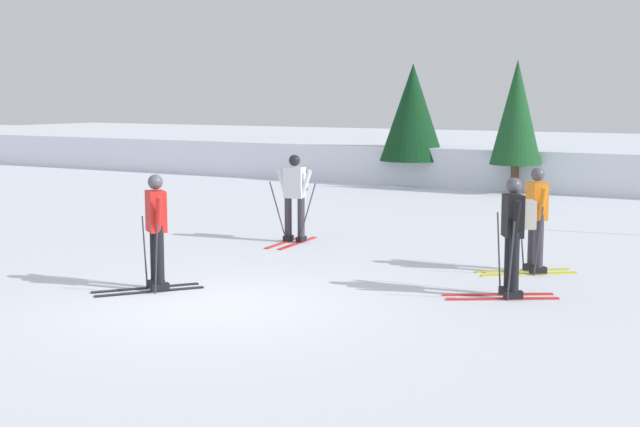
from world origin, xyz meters
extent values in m
plane|color=silver|center=(0.00, 0.00, 0.00)|extent=(120.00, 120.00, 0.00)
cube|color=silver|center=(0.00, 20.33, 0.61)|extent=(80.00, 8.56, 1.22)
cube|color=red|center=(3.36, 2.31, 0.01)|extent=(1.41, 0.92, 0.02)
cube|color=red|center=(3.21, 2.55, 0.01)|extent=(1.41, 0.92, 0.02)
cube|color=black|center=(3.49, 2.39, 0.07)|extent=(0.28, 0.24, 0.10)
cube|color=black|center=(3.34, 2.63, 0.07)|extent=(0.28, 0.24, 0.10)
cylinder|color=black|center=(3.49, 2.39, 0.55)|extent=(0.14, 0.14, 0.85)
cylinder|color=black|center=(3.34, 2.63, 0.55)|extent=(0.14, 0.14, 0.85)
cube|color=black|center=(3.41, 2.51, 1.17)|extent=(0.40, 0.45, 0.60)
cylinder|color=black|center=(3.53, 2.29, 1.16)|extent=(0.21, 0.26, 0.55)
cylinder|color=black|center=(3.26, 2.71, 1.16)|extent=(0.21, 0.26, 0.55)
sphere|color=#4C4C56|center=(3.41, 2.51, 1.60)|extent=(0.22, 0.22, 0.22)
cylinder|color=#38383D|center=(3.51, 2.16, 0.58)|extent=(0.18, 0.27, 1.16)
cylinder|color=#38383D|center=(3.14, 2.76, 0.58)|extent=(0.18, 0.27, 1.16)
cube|color=#B7B2A3|center=(3.59, 2.62, 1.19)|extent=(0.30, 0.33, 0.40)
cube|color=red|center=(-1.61, 4.98, 0.01)|extent=(0.25, 1.60, 0.02)
cube|color=red|center=(-1.89, 4.95, 0.01)|extent=(0.25, 1.60, 0.02)
cube|color=black|center=(-1.63, 5.13, 0.07)|extent=(0.14, 0.27, 0.10)
cube|color=black|center=(-1.90, 5.10, 0.07)|extent=(0.14, 0.27, 0.10)
cylinder|color=#38333D|center=(-1.63, 5.13, 0.55)|extent=(0.14, 0.14, 0.85)
cylinder|color=#38333D|center=(-1.90, 5.10, 0.55)|extent=(0.14, 0.14, 0.85)
cube|color=white|center=(-1.77, 5.11, 1.17)|extent=(0.40, 0.28, 0.60)
cylinder|color=white|center=(-1.51, 5.12, 1.16)|extent=(0.26, 0.11, 0.55)
cylinder|color=white|center=(-2.01, 5.07, 1.16)|extent=(0.26, 0.11, 0.55)
sphere|color=black|center=(-1.77, 5.11, 1.60)|extent=(0.22, 0.22, 0.22)
cylinder|color=#38383D|center=(-1.45, 5.05, 0.59)|extent=(0.39, 0.06, 1.19)
cylinder|color=#38383D|center=(-2.06, 4.98, 0.59)|extent=(0.39, 0.06, 1.19)
cube|color=#232328|center=(-1.79, 5.32, 1.19)|extent=(0.30, 0.21, 0.40)
cube|color=black|center=(-1.26, 0.21, 0.01)|extent=(1.03, 1.33, 0.02)
cube|color=black|center=(-1.48, 0.38, 0.01)|extent=(1.03, 1.33, 0.02)
cube|color=black|center=(-1.17, 0.33, 0.07)|extent=(0.25, 0.28, 0.10)
cube|color=black|center=(-1.39, 0.50, 0.07)|extent=(0.25, 0.28, 0.10)
cylinder|color=black|center=(-1.17, 0.33, 0.55)|extent=(0.14, 0.14, 0.85)
cylinder|color=black|center=(-1.39, 0.50, 0.55)|extent=(0.14, 0.14, 0.85)
cube|color=red|center=(-1.28, 0.41, 1.17)|extent=(0.45, 0.42, 0.60)
cylinder|color=red|center=(-1.09, 0.25, 1.16)|extent=(0.26, 0.23, 0.55)
cylinder|color=red|center=(-1.49, 0.55, 1.16)|extent=(0.26, 0.23, 0.55)
sphere|color=#4C4C56|center=(-1.28, 0.41, 1.60)|extent=(0.22, 0.22, 0.22)
cylinder|color=#38383D|center=(-1.04, 0.11, 0.52)|extent=(0.21, 0.17, 1.05)
cylinder|color=#38383D|center=(-1.64, 0.56, 0.52)|extent=(0.21, 0.17, 1.05)
cube|color=gold|center=(3.17, 4.23, 0.01)|extent=(1.30, 1.07, 0.02)
cube|color=gold|center=(2.99, 4.45, 0.01)|extent=(1.30, 1.07, 0.02)
cube|color=black|center=(3.29, 4.32, 0.07)|extent=(0.28, 0.26, 0.10)
cube|color=black|center=(3.11, 4.54, 0.07)|extent=(0.28, 0.26, 0.10)
cylinder|color=#38333D|center=(3.29, 4.32, 0.55)|extent=(0.14, 0.14, 0.85)
cylinder|color=#38333D|center=(3.11, 4.54, 0.55)|extent=(0.14, 0.14, 0.85)
cube|color=orange|center=(3.20, 4.43, 1.17)|extent=(0.43, 0.45, 0.60)
cylinder|color=orange|center=(3.34, 4.22, 1.16)|extent=(0.23, 0.26, 0.55)
cylinder|color=orange|center=(3.03, 4.61, 1.16)|extent=(0.23, 0.26, 0.55)
sphere|color=#4C4C56|center=(3.20, 4.43, 1.60)|extent=(0.22, 0.22, 0.22)
cylinder|color=#38383D|center=(3.34, 4.09, 0.57)|extent=(0.21, 0.25, 1.14)
cylinder|color=#38383D|center=(2.90, 4.64, 0.57)|extent=(0.21, 0.25, 1.14)
cylinder|color=#513823|center=(-4.30, 16.48, 0.39)|extent=(0.18, 0.18, 0.79)
cone|color=#0F3819|center=(-4.30, 16.48, 2.32)|extent=(2.06, 2.06, 3.05)
cylinder|color=#513823|center=(-0.70, 15.70, 0.43)|extent=(0.24, 0.24, 0.86)
cone|color=#194C23|center=(-0.70, 15.70, 2.37)|extent=(1.49, 1.49, 3.02)
camera|label=1|loc=(7.24, -9.69, 2.86)|focal=50.35mm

